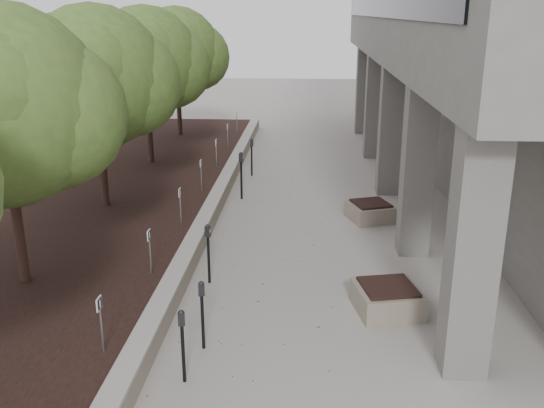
% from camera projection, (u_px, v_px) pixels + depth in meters
% --- Properties ---
extents(ground, '(90.00, 90.00, 0.00)m').
position_uv_depth(ground, '(247.00, 398.00, 9.05)').
color(ground, gray).
rests_on(ground, ground).
extents(retaining_wall, '(0.39, 26.00, 0.50)m').
position_uv_depth(retaining_wall, '(217.00, 201.00, 17.63)').
color(retaining_wall, gray).
rests_on(retaining_wall, ground).
extents(planting_bed, '(7.00, 26.00, 0.40)m').
position_uv_depth(planting_bed, '(95.00, 200.00, 17.86)').
color(planting_bed, black).
rests_on(planting_bed, ground).
extents(crabapple_tree_2, '(4.60, 4.00, 5.44)m').
position_uv_depth(crabapple_tree_2, '(7.00, 148.00, 11.22)').
color(crabapple_tree_2, '#3D5E24').
rests_on(crabapple_tree_2, planting_bed).
extents(crabapple_tree_3, '(4.60, 4.00, 5.44)m').
position_uv_depth(crabapple_tree_3, '(98.00, 108.00, 15.97)').
color(crabapple_tree_3, '#3D5E24').
rests_on(crabapple_tree_3, planting_bed).
extents(crabapple_tree_4, '(4.60, 4.00, 5.44)m').
position_uv_depth(crabapple_tree_4, '(147.00, 85.00, 20.72)').
color(crabapple_tree_4, '#3D5E24').
rests_on(crabapple_tree_4, planting_bed).
extents(crabapple_tree_5, '(4.60, 4.00, 5.44)m').
position_uv_depth(crabapple_tree_5, '(177.00, 72.00, 25.47)').
color(crabapple_tree_5, '#3D5E24').
rests_on(crabapple_tree_5, planting_bed).
extents(parking_sign_2, '(0.04, 0.22, 0.96)m').
position_uv_depth(parking_sign_2, '(101.00, 325.00, 9.39)').
color(parking_sign_2, black).
rests_on(parking_sign_2, planting_bed).
extents(parking_sign_3, '(0.04, 0.22, 0.96)m').
position_uv_depth(parking_sign_3, '(150.00, 252.00, 12.24)').
color(parking_sign_3, black).
rests_on(parking_sign_3, planting_bed).
extents(parking_sign_4, '(0.04, 0.22, 0.96)m').
position_uv_depth(parking_sign_4, '(180.00, 206.00, 15.09)').
color(parking_sign_4, black).
rests_on(parking_sign_4, planting_bed).
extents(parking_sign_5, '(0.04, 0.22, 0.96)m').
position_uv_depth(parking_sign_5, '(201.00, 175.00, 17.94)').
color(parking_sign_5, black).
rests_on(parking_sign_5, planting_bed).
extents(parking_sign_6, '(0.04, 0.22, 0.96)m').
position_uv_depth(parking_sign_6, '(216.00, 153.00, 20.79)').
color(parking_sign_6, black).
rests_on(parking_sign_6, planting_bed).
extents(parking_sign_7, '(0.04, 0.22, 0.96)m').
position_uv_depth(parking_sign_7, '(228.00, 136.00, 23.64)').
color(parking_sign_7, black).
rests_on(parking_sign_7, planting_bed).
extents(parking_sign_8, '(0.04, 0.22, 0.96)m').
position_uv_depth(parking_sign_8, '(237.00, 122.00, 26.49)').
color(parking_sign_8, black).
rests_on(parking_sign_8, planting_bed).
extents(parking_meter_1, '(0.14, 0.11, 1.26)m').
position_uv_depth(parking_meter_1, '(183.00, 346.00, 9.26)').
color(parking_meter_1, black).
rests_on(parking_meter_1, ground).
extents(parking_meter_2, '(0.14, 0.12, 1.28)m').
position_uv_depth(parking_meter_2, '(202.00, 315.00, 10.19)').
color(parking_meter_2, black).
rests_on(parking_meter_2, ground).
extents(parking_meter_3, '(0.15, 0.13, 1.34)m').
position_uv_depth(parking_meter_3, '(209.00, 254.00, 12.68)').
color(parking_meter_3, black).
rests_on(parking_meter_3, ground).
extents(parking_meter_4, '(0.16, 0.12, 1.50)m').
position_uv_depth(parking_meter_4, '(241.00, 176.00, 18.40)').
color(parking_meter_4, black).
rests_on(parking_meter_4, ground).
extents(parking_meter_5, '(0.15, 0.13, 1.35)m').
position_uv_depth(parking_meter_5, '(252.00, 157.00, 21.03)').
color(parking_meter_5, black).
rests_on(parking_meter_5, ground).
extents(planter_front, '(1.40, 1.40, 0.55)m').
position_uv_depth(planter_front, '(387.00, 298.00, 11.58)').
color(planter_front, gray).
rests_on(planter_front, ground).
extents(planter_back, '(1.41, 1.41, 0.52)m').
position_uv_depth(planter_back, '(370.00, 211.00, 16.68)').
color(planter_back, gray).
rests_on(planter_back, ground).
extents(berry_scatter, '(3.30, 14.10, 0.02)m').
position_uv_depth(berry_scatter, '(265.00, 264.00, 13.80)').
color(berry_scatter, maroon).
rests_on(berry_scatter, ground).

